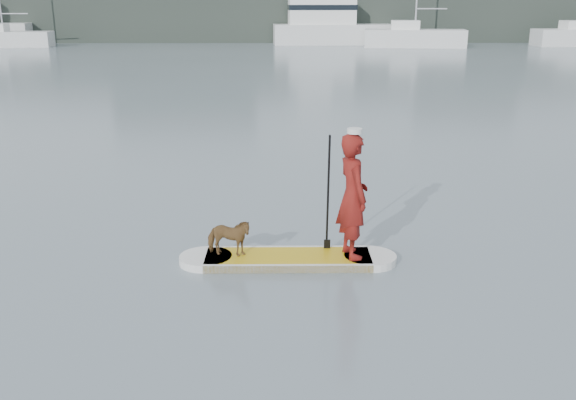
{
  "coord_description": "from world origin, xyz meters",
  "views": [
    {
      "loc": [
        -0.32,
        -11.35,
        3.82
      ],
      "look_at": [
        -0.23,
        -2.33,
        1.0
      ],
      "focal_mm": 40.0,
      "sensor_mm": 36.0,
      "label": 1
    }
  ],
  "objects_px": {
    "dog": "(229,237)",
    "motor_yacht_a": "(328,24)",
    "paddler": "(353,196)",
    "sailboat_b": "(3,37)",
    "paddleboard": "(288,259)",
    "sailboat_e": "(414,37)"
  },
  "relations": [
    {
      "from": "dog",
      "to": "motor_yacht_a",
      "type": "height_order",
      "value": "motor_yacht_a"
    },
    {
      "from": "paddler",
      "to": "sailboat_b",
      "type": "distance_m",
      "value": 53.41
    },
    {
      "from": "paddler",
      "to": "motor_yacht_a",
      "type": "distance_m",
      "value": 50.69
    },
    {
      "from": "paddler",
      "to": "dog",
      "type": "distance_m",
      "value": 1.96
    },
    {
      "from": "paddleboard",
      "to": "paddler",
      "type": "bearing_deg",
      "value": 0.0
    },
    {
      "from": "paddleboard",
      "to": "sailboat_e",
      "type": "bearing_deg",
      "value": 76.68
    },
    {
      "from": "sailboat_b",
      "to": "sailboat_e",
      "type": "xyz_separation_m",
      "value": [
        34.87,
        -0.71,
        0.06
      ]
    },
    {
      "from": "dog",
      "to": "sailboat_e",
      "type": "relative_size",
      "value": 0.06
    },
    {
      "from": "paddler",
      "to": "sailboat_e",
      "type": "relative_size",
      "value": 0.15
    },
    {
      "from": "dog",
      "to": "sailboat_e",
      "type": "bearing_deg",
      "value": -3.83
    },
    {
      "from": "paddleboard",
      "to": "dog",
      "type": "xyz_separation_m",
      "value": [
        -0.89,
        0.0,
        0.35
      ]
    },
    {
      "from": "sailboat_e",
      "to": "motor_yacht_a",
      "type": "bearing_deg",
      "value": 158.28
    },
    {
      "from": "dog",
      "to": "motor_yacht_a",
      "type": "distance_m",
      "value": 50.85
    },
    {
      "from": "motor_yacht_a",
      "to": "sailboat_e",
      "type": "bearing_deg",
      "value": -32.76
    },
    {
      "from": "paddleboard",
      "to": "paddler",
      "type": "height_order",
      "value": "paddler"
    },
    {
      "from": "sailboat_b",
      "to": "dog",
      "type": "bearing_deg",
      "value": -68.59
    },
    {
      "from": "sailboat_e",
      "to": "paddleboard",
      "type": "bearing_deg",
      "value": -95.68
    },
    {
      "from": "dog",
      "to": "paddler",
      "type": "bearing_deg",
      "value": -79.47
    },
    {
      "from": "paddler",
      "to": "sailboat_b",
      "type": "height_order",
      "value": "sailboat_b"
    },
    {
      "from": "sailboat_e",
      "to": "dog",
      "type": "bearing_deg",
      "value": -96.71
    },
    {
      "from": "dog",
      "to": "sailboat_b",
      "type": "distance_m",
      "value": 52.58
    },
    {
      "from": "dog",
      "to": "sailboat_e",
      "type": "xyz_separation_m",
      "value": [
        12.0,
        46.63,
        0.46
      ]
    }
  ]
}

